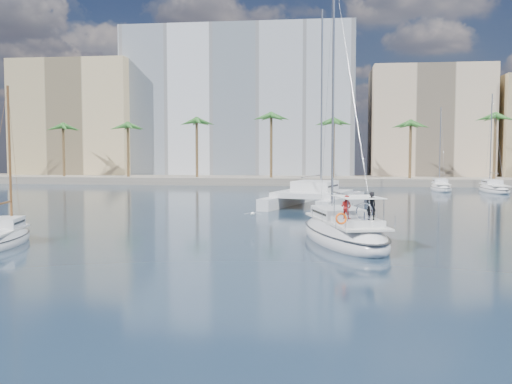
# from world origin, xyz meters

# --- Properties ---
(ground) EXTENTS (160.00, 160.00, 0.00)m
(ground) POSITION_xyz_m (0.00, 0.00, 0.00)
(ground) COLOR black
(ground) RESTS_ON ground
(quay) EXTENTS (120.00, 14.00, 1.20)m
(quay) POSITION_xyz_m (0.00, 61.00, 0.60)
(quay) COLOR gray
(quay) RESTS_ON ground
(building_modern) EXTENTS (42.00, 16.00, 28.00)m
(building_modern) POSITION_xyz_m (-12.00, 73.00, 14.00)
(building_modern) COLOR silver
(building_modern) RESTS_ON ground
(building_tan_left) EXTENTS (22.00, 14.00, 22.00)m
(building_tan_left) POSITION_xyz_m (-42.00, 69.00, 11.00)
(building_tan_left) COLOR tan
(building_tan_left) RESTS_ON ground
(building_beige) EXTENTS (20.00, 14.00, 20.00)m
(building_beige) POSITION_xyz_m (22.00, 70.00, 10.00)
(building_beige) COLOR tan
(building_beige) RESTS_ON ground
(palm_left) EXTENTS (3.60, 3.60, 12.30)m
(palm_left) POSITION_xyz_m (-34.00, 57.00, 10.28)
(palm_left) COLOR brown
(palm_left) RESTS_ON ground
(palm_centre) EXTENTS (3.60, 3.60, 12.30)m
(palm_centre) POSITION_xyz_m (0.00, 57.00, 10.28)
(palm_centre) COLOR brown
(palm_centre) RESTS_ON ground
(main_sloop) EXTENTS (6.84, 12.36, 17.49)m
(main_sloop) POSITION_xyz_m (5.26, -0.20, 0.53)
(main_sloop) COLOR silver
(main_sloop) RESTS_ON ground
(small_sloop) EXTENTS (3.54, 7.16, 9.87)m
(small_sloop) POSITION_xyz_m (-14.38, -3.66, 0.39)
(small_sloop) COLOR silver
(small_sloop) RESTS_ON ground
(catamaran) EXTENTS (10.31, 14.88, 19.52)m
(catamaran) POSITION_xyz_m (3.04, 21.62, 1.18)
(catamaran) COLOR silver
(catamaran) RESTS_ON ground
(seagull) EXTENTS (1.24, 0.53, 0.23)m
(seagull) POSITION_xyz_m (-0.93, 5.19, 1.01)
(seagull) COLOR silver
(seagull) RESTS_ON ground
(moored_yacht_a) EXTENTS (3.37, 9.52, 11.90)m
(moored_yacht_a) POSITION_xyz_m (20.00, 47.00, 0.00)
(moored_yacht_a) COLOR silver
(moored_yacht_a) RESTS_ON ground
(moored_yacht_b) EXTENTS (3.32, 10.83, 13.72)m
(moored_yacht_b) POSITION_xyz_m (26.50, 45.00, 0.00)
(moored_yacht_b) COLOR silver
(moored_yacht_b) RESTS_ON ground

